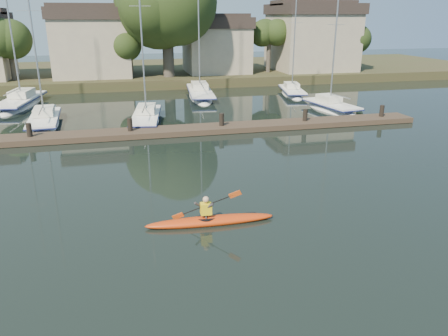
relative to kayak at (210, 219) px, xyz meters
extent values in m
plane|color=black|center=(0.62, -0.59, -0.19)|extent=(160.00, 160.00, 0.00)
ellipsoid|color=#C94A0F|center=(0.03, 0.00, -0.08)|extent=(4.87, 0.85, 0.37)
cylinder|color=black|center=(-0.13, 0.01, 0.04)|extent=(0.75, 0.75, 0.10)
imported|color=#2E292C|center=(-0.13, 0.01, 0.42)|extent=(0.27, 0.39, 1.05)
cube|color=yellow|center=(-0.13, 0.01, 0.44)|extent=(0.42, 0.32, 0.43)
sphere|color=tan|center=(-0.13, 0.01, 0.80)|extent=(0.24, 0.24, 0.24)
cube|color=#3F2D24|center=(0.62, 13.41, 0.01)|extent=(34.00, 2.00, 0.35)
cylinder|color=black|center=(-8.38, 13.41, 0.11)|extent=(0.32, 0.32, 1.80)
cylinder|color=black|center=(-2.38, 13.41, 0.11)|extent=(0.32, 0.32, 1.80)
cylinder|color=black|center=(3.62, 13.41, 0.11)|extent=(0.32, 0.32, 1.80)
cylinder|color=black|center=(9.62, 13.41, 0.11)|extent=(0.32, 0.32, 1.80)
cylinder|color=black|center=(15.62, 13.41, 0.11)|extent=(0.32, 0.32, 1.80)
ellipsoid|color=white|center=(-8.21, 18.15, -0.52)|extent=(2.44, 8.18, 1.81)
cube|color=white|center=(-8.21, 18.15, 0.34)|extent=(2.27, 6.72, 0.13)
cube|color=navy|center=(-8.21, 18.15, 0.26)|extent=(2.35, 6.89, 0.08)
cube|color=silver|center=(-8.24, 18.64, 0.69)|extent=(1.45, 2.33, 0.52)
cylinder|color=#9EA0A5|center=(-8.23, 18.39, 6.09)|extent=(0.11, 0.11, 11.41)
cylinder|color=#9EA0A5|center=(-8.15, 16.94, 1.10)|extent=(0.25, 3.07, 0.08)
cylinder|color=#9EA0A5|center=(-8.23, 18.39, 7.46)|extent=(1.52, 0.11, 0.03)
ellipsoid|color=white|center=(-1.11, 17.41, -0.51)|extent=(3.10, 8.46, 1.75)
cube|color=white|center=(-1.11, 17.41, 0.32)|extent=(2.79, 6.97, 0.13)
cube|color=navy|center=(-1.11, 17.41, 0.24)|extent=(2.89, 7.15, 0.07)
cube|color=silver|center=(-1.04, 17.90, 0.66)|extent=(1.61, 2.48, 0.51)
cylinder|color=#9EA0A5|center=(-1.08, 17.66, 6.34)|extent=(0.11, 0.11, 11.94)
cylinder|color=#9EA0A5|center=(-1.29, 16.18, 1.05)|extent=(0.52, 3.12, 0.07)
cylinder|color=#9EA0A5|center=(-1.08, 17.66, 7.77)|extent=(1.46, 0.24, 0.03)
ellipsoid|color=white|center=(13.94, 18.00, -0.53)|extent=(3.08, 7.11, 1.87)
cube|color=white|center=(13.94, 18.00, 0.35)|extent=(2.79, 5.87, 0.14)
cube|color=navy|center=(13.94, 18.00, 0.27)|extent=(2.89, 6.02, 0.08)
cube|color=silver|center=(13.88, 18.41, 0.72)|extent=(1.65, 2.11, 0.54)
cylinder|color=#9EA0A5|center=(13.91, 18.20, 5.31)|extent=(0.12, 0.12, 9.82)
cylinder|color=#9EA0A5|center=(14.10, 16.98, 1.14)|extent=(0.47, 2.60, 0.08)
cylinder|color=#9EA0A5|center=(13.91, 18.20, 6.49)|extent=(1.56, 0.27, 0.03)
ellipsoid|color=white|center=(-11.19, 25.89, -0.57)|extent=(3.64, 10.00, 2.06)
cube|color=white|center=(-11.19, 25.89, 0.41)|extent=(3.28, 8.24, 0.15)
cube|color=navy|center=(-11.19, 25.89, 0.32)|extent=(3.39, 8.44, 0.09)
cube|color=silver|center=(-11.10, 26.47, 0.81)|extent=(1.89, 2.92, 0.60)
cylinder|color=#9EA0A5|center=(-11.14, 26.18, 7.52)|extent=(0.13, 0.13, 14.11)
cylinder|color=#9EA0A5|center=(-11.39, 24.44, 1.28)|extent=(0.61, 3.69, 0.09)
ellipsoid|color=white|center=(4.67, 26.81, -0.55)|extent=(3.21, 10.56, 1.97)
cube|color=white|center=(4.67, 26.81, 0.38)|extent=(2.92, 8.69, 0.15)
cube|color=navy|center=(4.67, 26.81, 0.30)|extent=(3.02, 8.90, 0.08)
cube|color=silver|center=(4.73, 27.43, 0.77)|extent=(1.74, 3.04, 0.57)
cylinder|color=#9EA0A5|center=(4.70, 27.12, 7.71)|extent=(0.12, 0.12, 14.55)
cylinder|color=#9EA0A5|center=(4.51, 25.26, 1.22)|extent=(0.48, 3.94, 0.08)
ellipsoid|color=white|center=(13.72, 25.92, -0.51)|extent=(3.36, 7.50, 1.73)
cube|color=white|center=(13.72, 25.92, 0.31)|extent=(3.00, 6.20, 0.13)
cube|color=navy|center=(13.72, 25.92, 0.24)|extent=(3.10, 6.36, 0.07)
cube|color=silver|center=(13.81, 26.35, 0.65)|extent=(1.66, 2.25, 0.50)
cylinder|color=#9EA0A5|center=(13.76, 26.13, 5.35)|extent=(0.11, 0.11, 9.99)
cylinder|color=#9EA0A5|center=(13.50, 24.85, 1.04)|extent=(0.64, 2.72, 0.07)
cylinder|color=#9EA0A5|center=(13.76, 26.13, 6.55)|extent=(1.43, 0.32, 0.03)
cube|color=#31381C|center=(0.62, 43.41, 0.31)|extent=(90.00, 24.00, 1.00)
cube|color=#A79E86|center=(-5.38, 37.41, 3.81)|extent=(8.00, 8.00, 6.00)
cube|color=#302623|center=(-5.38, 37.41, 7.41)|extent=(8.40, 8.40, 1.20)
cube|color=#A79E86|center=(8.62, 37.41, 3.31)|extent=(7.00, 7.00, 5.00)
cube|color=#302623|center=(8.62, 37.41, 6.41)|extent=(7.35, 7.35, 1.20)
cube|color=#A79E86|center=(20.62, 37.41, 4.06)|extent=(9.00, 9.00, 6.50)
cube|color=#302623|center=(20.62, 37.41, 7.91)|extent=(9.45, 9.45, 1.20)
cylinder|color=#4E473F|center=(2.62, 34.41, 3.31)|extent=(1.20, 1.20, 5.00)
sphere|color=black|center=(2.62, 34.41, 8.31)|extent=(8.50, 8.50, 8.50)
cylinder|color=#4E473F|center=(-13.38, 35.41, 2.31)|extent=(0.48, 0.48, 3.00)
sphere|color=black|center=(-13.38, 35.41, 4.81)|extent=(3.40, 3.40, 3.40)
cylinder|color=#4E473F|center=(-1.38, 34.91, 2.21)|extent=(0.38, 0.38, 2.80)
sphere|color=black|center=(-1.38, 34.91, 4.41)|extent=(2.72, 2.72, 2.72)
cylinder|color=#4E473F|center=(14.62, 35.91, 2.41)|extent=(0.50, 0.50, 3.20)
sphere|color=black|center=(14.62, 35.91, 5.06)|extent=(3.57, 3.57, 3.57)
cylinder|color=#4E473F|center=(24.62, 34.41, 2.11)|extent=(0.41, 0.41, 2.60)
sphere|color=black|center=(24.62, 34.41, 4.26)|extent=(2.89, 2.89, 2.89)
camera|label=1|loc=(-2.92, -14.37, 7.12)|focal=35.00mm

